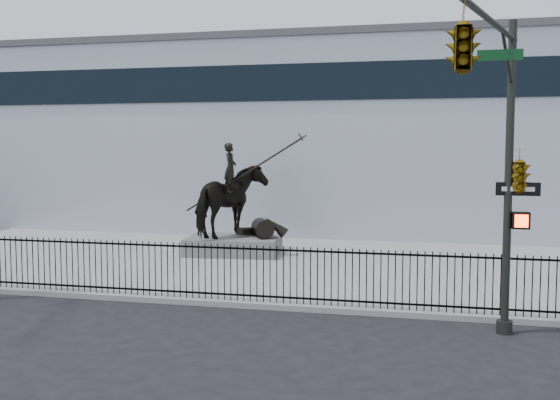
# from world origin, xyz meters

# --- Properties ---
(ground) EXTENTS (120.00, 120.00, 0.00)m
(ground) POSITION_xyz_m (0.00, 0.00, 0.00)
(ground) COLOR black
(ground) RESTS_ON ground
(plaza) EXTENTS (30.00, 12.00, 0.15)m
(plaza) POSITION_xyz_m (0.00, 7.00, 0.07)
(plaza) COLOR gray
(plaza) RESTS_ON ground
(building) EXTENTS (44.00, 14.00, 9.00)m
(building) POSITION_xyz_m (0.00, 20.00, 4.50)
(building) COLOR silver
(building) RESTS_ON ground
(picket_fence) EXTENTS (22.10, 0.10, 1.50)m
(picket_fence) POSITION_xyz_m (0.00, 1.25, 0.90)
(picket_fence) COLOR black
(picket_fence) RESTS_ON plaza
(statue_plinth) EXTENTS (3.65, 2.68, 0.65)m
(statue_plinth) POSITION_xyz_m (-2.01, 8.42, 0.47)
(statue_plinth) COLOR #5B5853
(statue_plinth) RESTS_ON plaza
(equestrian_statue) EXTENTS (4.40, 2.93, 3.74)m
(equestrian_statue) POSITION_xyz_m (-1.94, 8.43, 2.15)
(equestrian_statue) COLOR black
(equestrian_statue) RESTS_ON statue_plinth
(traffic_signal_right) EXTENTS (2.17, 6.86, 7.00)m
(traffic_signal_right) POSITION_xyz_m (6.47, -2.00, 4.85)
(traffic_signal_right) COLOR #242621
(traffic_signal_right) RESTS_ON ground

